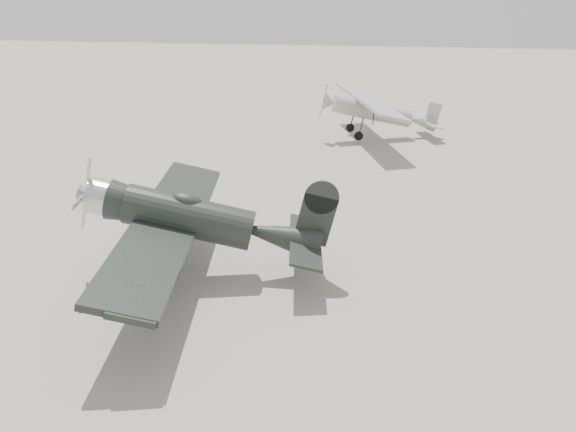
% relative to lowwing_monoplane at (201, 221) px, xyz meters
% --- Properties ---
extents(ground, '(160.00, 160.00, 0.00)m').
position_rel_lowwing_monoplane_xyz_m(ground, '(4.19, -1.91, -1.97)').
color(ground, gray).
rests_on(ground, ground).
extents(lowwing_monoplane, '(8.30, 11.57, 3.72)m').
position_rel_lowwing_monoplane_xyz_m(lowwing_monoplane, '(0.00, 0.00, 0.00)').
color(lowwing_monoplane, black).
rests_on(lowwing_monoplane, ground).
extents(highwing_monoplane, '(7.79, 10.83, 3.08)m').
position_rel_lowwing_monoplane_xyz_m(highwing_monoplane, '(5.49, 19.35, -0.04)').
color(highwing_monoplane, '#ABACB0').
rests_on(highwing_monoplane, ground).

